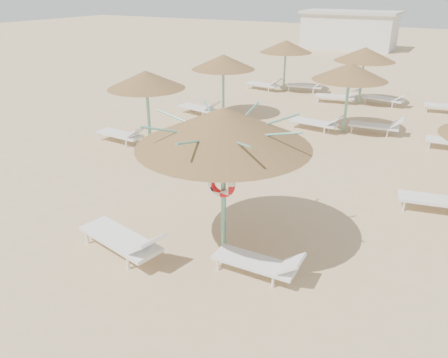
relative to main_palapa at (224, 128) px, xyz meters
The scene contains 6 objects.
ground 2.84m from the main_palapa, 143.81° to the right, with size 120.00×120.00×0.00m, color tan.
main_palapa is the anchor object (origin of this frame).
lounger_main_a 3.26m from the main_palapa, 142.32° to the right, with size 2.36×1.13×0.82m.
lounger_main_b 2.81m from the main_palapa, 26.19° to the right, with size 1.86×0.60×0.67m.
palapa_field 9.79m from the main_palapa, 85.32° to the left, with size 19.57×13.74×2.72m.
service_hut 35.37m from the main_palapa, 100.25° to the left, with size 8.40×4.40×3.25m.
Camera 1 is at (4.38, -7.11, 5.44)m, focal length 35.00 mm.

